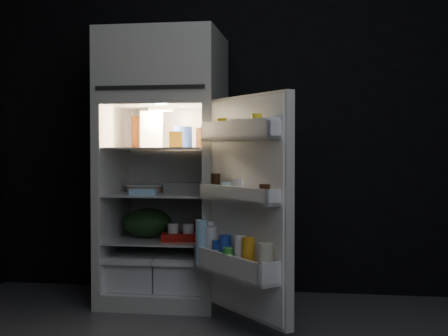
% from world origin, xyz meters
% --- Properties ---
extents(wall_back, '(4.00, 0.00, 2.70)m').
position_xyz_m(wall_back, '(0.00, 1.70, 1.35)').
color(wall_back, black).
rests_on(wall_back, ground).
extents(refrigerator, '(0.76, 0.71, 1.78)m').
position_xyz_m(refrigerator, '(-0.64, 1.32, 0.96)').
color(refrigerator, silver).
rests_on(refrigerator, ground).
extents(fridge_door, '(0.61, 0.68, 1.22)m').
position_xyz_m(fridge_door, '(-0.03, 0.66, 0.68)').
color(fridge_door, silver).
rests_on(fridge_door, ground).
extents(milk_jug, '(0.19, 0.19, 0.24)m').
position_xyz_m(milk_jug, '(-0.74, 1.31, 1.15)').
color(milk_jug, white).
rests_on(milk_jug, refrigerator).
extents(mayo_jar, '(0.13, 0.13, 0.14)m').
position_xyz_m(mayo_jar, '(-0.52, 1.34, 1.10)').
color(mayo_jar, '#1F3CAA').
rests_on(mayo_jar, refrigerator).
extents(jam_jar, '(0.13, 0.13, 0.13)m').
position_xyz_m(jam_jar, '(-0.38, 1.31, 1.09)').
color(jam_jar, black).
rests_on(jam_jar, refrigerator).
extents(amber_bottle, '(0.09, 0.09, 0.22)m').
position_xyz_m(amber_bottle, '(-0.87, 1.42, 1.14)').
color(amber_bottle, '#AD4F1B').
rests_on(amber_bottle, refrigerator).
extents(small_carton, '(0.09, 0.08, 0.10)m').
position_xyz_m(small_carton, '(-0.52, 1.12, 1.08)').
color(small_carton, orange).
rests_on(small_carton, refrigerator).
extents(egg_carton, '(0.28, 0.15, 0.07)m').
position_xyz_m(egg_carton, '(-0.49, 1.24, 0.76)').
color(egg_carton, gray).
rests_on(egg_carton, refrigerator).
extents(pie, '(0.36, 0.36, 0.04)m').
position_xyz_m(pie, '(-0.78, 1.38, 0.75)').
color(pie, tan).
rests_on(pie, refrigerator).
extents(flat_package, '(0.17, 0.09, 0.04)m').
position_xyz_m(flat_package, '(-0.72, 1.06, 0.75)').
color(flat_package, '#97C8E9').
rests_on(flat_package, refrigerator).
extents(wrapped_pkg, '(0.13, 0.11, 0.05)m').
position_xyz_m(wrapped_pkg, '(-0.46, 1.42, 0.75)').
color(wrapped_pkg, beige).
rests_on(wrapped_pkg, refrigerator).
extents(produce_bag, '(0.33, 0.28, 0.20)m').
position_xyz_m(produce_bag, '(-0.76, 1.28, 0.52)').
color(produce_bag, '#193815').
rests_on(produce_bag, refrigerator).
extents(yogurt_tray, '(0.29, 0.19, 0.05)m').
position_xyz_m(yogurt_tray, '(-0.49, 1.16, 0.45)').
color(yogurt_tray, '#A0130D').
rests_on(yogurt_tray, refrigerator).
extents(small_can_red, '(0.09, 0.09, 0.09)m').
position_xyz_m(small_can_red, '(-0.47, 1.39, 0.47)').
color(small_can_red, '#A0130D').
rests_on(small_can_red, refrigerator).
extents(small_can_silver, '(0.08, 0.08, 0.09)m').
position_xyz_m(small_can_silver, '(-0.46, 1.45, 0.47)').
color(small_can_silver, silver).
rests_on(small_can_silver, refrigerator).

